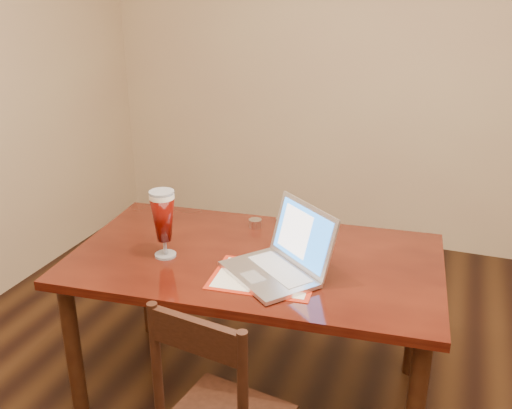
% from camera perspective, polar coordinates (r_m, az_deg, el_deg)
% --- Properties ---
extents(dining_table, '(1.58, 0.98, 1.00)m').
position_cam_1_polar(dining_table, '(2.40, -0.30, -6.78)').
color(dining_table, '#4C140A').
rests_on(dining_table, ground).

